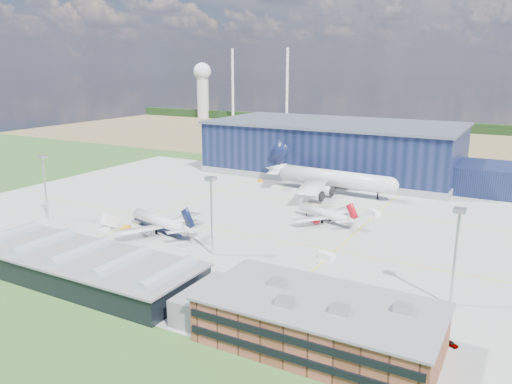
% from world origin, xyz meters
% --- Properties ---
extents(ground, '(600.00, 600.00, 0.00)m').
position_xyz_m(ground, '(0.00, 0.00, 0.00)').
color(ground, '#29501E').
rests_on(ground, ground).
extents(apron, '(220.00, 160.00, 0.08)m').
position_xyz_m(apron, '(0.00, 10.00, 0.03)').
color(apron, '#979893').
rests_on(apron, ground).
extents(farmland, '(600.00, 220.00, 0.01)m').
position_xyz_m(farmland, '(0.00, 220.00, 0.00)').
color(farmland, olive).
rests_on(farmland, ground).
extents(treeline, '(600.00, 8.00, 8.00)m').
position_xyz_m(treeline, '(0.00, 300.00, 4.00)').
color(treeline, black).
rests_on(treeline, ground).
extents(horizon_dressing, '(440.20, 18.00, 70.00)m').
position_xyz_m(horizon_dressing, '(-191.30, 294.39, 34.20)').
color(horizon_dressing, white).
rests_on(horizon_dressing, ground).
extents(hangar, '(145.00, 62.00, 26.10)m').
position_xyz_m(hangar, '(2.81, 94.80, 11.62)').
color(hangar, '#0F1834').
rests_on(hangar, ground).
extents(ops_building, '(46.00, 23.00, 10.90)m').
position_xyz_m(ops_building, '(55.01, -60.00, 4.79)').
color(ops_building, brown).
rests_on(ops_building, ground).
extents(glass_concourse, '(78.00, 23.00, 8.60)m').
position_xyz_m(glass_concourse, '(-6.45, -60.00, 3.69)').
color(glass_concourse, black).
rests_on(glass_concourse, ground).
extents(light_mast_west, '(2.60, 2.60, 23.00)m').
position_xyz_m(light_mast_west, '(-60.00, -30.00, 15.43)').
color(light_mast_west, '#B2B5BA').
rests_on(light_mast_west, ground).
extents(light_mast_center, '(2.60, 2.60, 23.00)m').
position_xyz_m(light_mast_center, '(10.00, -30.00, 15.43)').
color(light_mast_center, '#B2B5BA').
rests_on(light_mast_center, ground).
extents(light_mast_east, '(2.60, 2.60, 23.00)m').
position_xyz_m(light_mast_east, '(75.00, -30.00, 15.43)').
color(light_mast_east, '#B2B5BA').
rests_on(light_mast_east, ground).
extents(airliner_navy, '(40.77, 40.25, 10.93)m').
position_xyz_m(airliner_navy, '(-16.38, -21.34, 5.47)').
color(airliner_navy, silver).
rests_on(airliner_navy, ground).
extents(airliner_red, '(36.86, 36.53, 9.25)m').
position_xyz_m(airliner_red, '(26.53, 15.35, 4.63)').
color(airliner_red, silver).
rests_on(airliner_red, ground).
extents(airliner_widebody, '(67.23, 65.97, 20.49)m').
position_xyz_m(airliner_widebody, '(15.08, 55.00, 10.25)').
color(airliner_widebody, silver).
rests_on(airliner_widebody, ground).
extents(gse_tug_a, '(3.09, 4.04, 1.49)m').
position_xyz_m(gse_tug_a, '(-27.36, -25.85, 0.75)').
color(gse_tug_a, orange).
rests_on(gse_tug_a, ground).
extents(gse_van_a, '(5.23, 3.80, 2.09)m').
position_xyz_m(gse_van_a, '(40.32, -17.67, 1.05)').
color(gse_van_a, white).
rests_on(gse_van_a, ground).
extents(gse_cart_a, '(2.09, 2.85, 1.15)m').
position_xyz_m(gse_cart_a, '(8.85, 35.67, 0.57)').
color(gse_cart_a, white).
rests_on(gse_cart_a, ground).
extents(gse_van_b, '(5.24, 5.09, 2.30)m').
position_xyz_m(gse_van_b, '(40.07, 30.37, 1.15)').
color(gse_van_b, white).
rests_on(gse_van_b, ground).
extents(gse_tug_c, '(1.80, 2.87, 1.25)m').
position_xyz_m(gse_tug_c, '(-22.63, 58.89, 0.63)').
color(gse_tug_c, orange).
rests_on(gse_tug_c, ground).
extents(gse_van_c, '(4.82, 3.20, 2.12)m').
position_xyz_m(gse_van_c, '(72.24, -46.00, 1.06)').
color(gse_van_c, white).
rests_on(gse_van_c, ground).
extents(airstair, '(3.31, 5.84, 3.52)m').
position_xyz_m(airstair, '(-33.01, -26.90, 1.76)').
color(airstair, white).
rests_on(airstair, ground).
extents(car_a, '(3.39, 2.39, 1.07)m').
position_xyz_m(car_a, '(77.61, -48.00, 0.54)').
color(car_a, '#99999E').
rests_on(car_a, ground).
extents(car_b, '(3.63, 1.28, 1.19)m').
position_xyz_m(car_b, '(45.95, -43.85, 0.60)').
color(car_b, '#99999E').
rests_on(car_b, ground).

